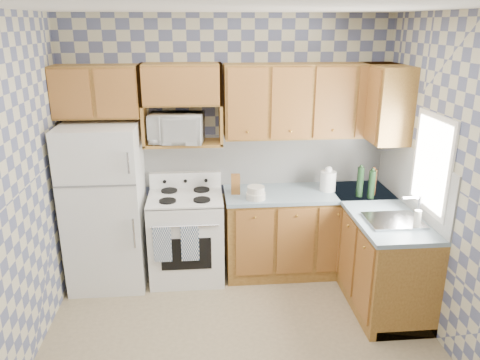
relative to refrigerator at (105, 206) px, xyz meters
name	(u,v)px	position (x,y,z in m)	size (l,w,h in m)	color
floor	(242,349)	(1.27, -1.25, -0.84)	(3.40, 3.40, 0.00)	#7E6D52
back_wall	(228,146)	(1.27, 0.35, 0.51)	(3.40, 0.02, 2.70)	slate
right_wall	(460,193)	(2.97, -1.25, 0.51)	(0.02, 3.20, 2.70)	slate
backsplash_back	(265,159)	(1.68, 0.34, 0.36)	(2.60, 0.01, 0.56)	white
backsplash_right	(411,179)	(2.96, -0.45, 0.36)	(0.01, 1.60, 0.56)	white
refrigerator	(105,206)	(0.00, 0.00, 0.00)	(0.75, 0.70, 1.68)	white
stove_body	(187,237)	(0.80, 0.03, -0.39)	(0.76, 0.65, 0.90)	white
cooktop	(185,197)	(0.80, 0.03, 0.07)	(0.76, 0.65, 0.03)	silver
backguard	(185,180)	(0.80, 0.30, 0.16)	(0.76, 0.08, 0.17)	white
dish_towel_left	(162,244)	(0.58, -0.32, -0.29)	(0.18, 0.03, 0.37)	navy
dish_towel_right	(190,243)	(0.85, -0.32, -0.29)	(0.18, 0.03, 0.37)	navy
base_cabinets_back	(307,232)	(2.10, 0.05, -0.40)	(1.75, 0.60, 0.88)	brown
base_cabinets_right	(374,252)	(2.67, -0.45, -0.40)	(0.60, 1.60, 0.88)	brown
countertop_back	(309,193)	(2.10, 0.05, 0.06)	(1.77, 0.63, 0.04)	gray
countertop_right	(378,209)	(2.67, -0.45, 0.06)	(0.63, 1.60, 0.04)	gray
upper_cabinets_back	(310,101)	(2.10, 0.19, 1.01)	(1.75, 0.33, 0.74)	brown
upper_cabinets_fridge	(97,91)	(-0.02, 0.19, 1.13)	(0.82, 0.33, 0.50)	brown
upper_cabinets_right	(384,103)	(2.81, 0.00, 1.01)	(0.33, 0.70, 0.74)	brown
microwave_shelf	(184,143)	(0.80, 0.19, 0.60)	(0.80, 0.33, 0.03)	brown
microwave	(177,128)	(0.74, 0.17, 0.76)	(0.53, 0.36, 0.29)	white
sink	(394,221)	(2.67, -0.80, 0.09)	(0.48, 0.40, 0.03)	#B7B7BC
window	(432,164)	(2.96, -0.80, 0.61)	(0.02, 0.66, 0.86)	silver
bottle_0	(360,182)	(2.58, -0.15, 0.23)	(0.07, 0.07, 0.31)	black
bottle_1	(372,185)	(2.68, -0.21, 0.22)	(0.07, 0.07, 0.29)	black
bottle_2	(373,182)	(2.73, -0.11, 0.21)	(0.07, 0.07, 0.27)	#5D3117
knife_block	(236,184)	(1.33, 0.05, 0.18)	(0.09, 0.09, 0.20)	brown
electric_kettle	(328,181)	(2.30, 0.05, 0.18)	(0.16, 0.16, 0.21)	white
food_containers	(256,193)	(1.52, -0.13, 0.15)	(0.20, 0.20, 0.13)	beige
soap_bottle	(417,220)	(2.81, -0.97, 0.17)	(0.06, 0.06, 0.17)	beige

